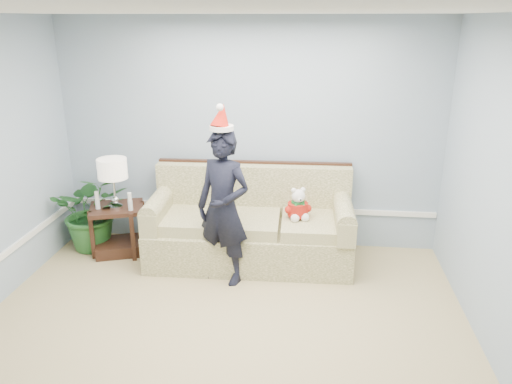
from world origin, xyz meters
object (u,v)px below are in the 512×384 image
Objects in this scene: houseplant at (93,210)px; teddy_bear at (298,207)px; side_table at (119,234)px; sofa at (250,228)px; man at (223,208)px; table_lamp at (113,171)px.

houseplant is 2.65× the size of teddy_bear.
side_table is 0.76× the size of houseplant.
sofa reaches higher than side_table.
man is at bearing -19.27° from houseplant.
side_table is 1.57m from man.
man is (1.36, -0.50, 0.59)m from side_table.
table_lamp is 1.62× the size of teddy_bear.
sofa is at bearing 1.14° from side_table.
man is at bearing -168.62° from teddy_bear.
side_table is at bearing 109.19° from table_lamp.
sofa is 1.58m from side_table.
table_lamp reaches higher than teddy_bear.
man reaches higher than sofa.
teddy_bear is (2.45, -0.17, 0.21)m from houseplant.
man is (1.70, -0.60, 0.34)m from houseplant.
sofa is at bearing 90.97° from man.
table_lamp is at bearing -70.81° from side_table.
teddy_bear reaches higher than side_table.
table_lamp is at bearing 160.95° from teddy_bear.
sofa is at bearing 2.98° from table_lamp.
sofa reaches higher than teddy_bear.
houseplant is 1.83m from man.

